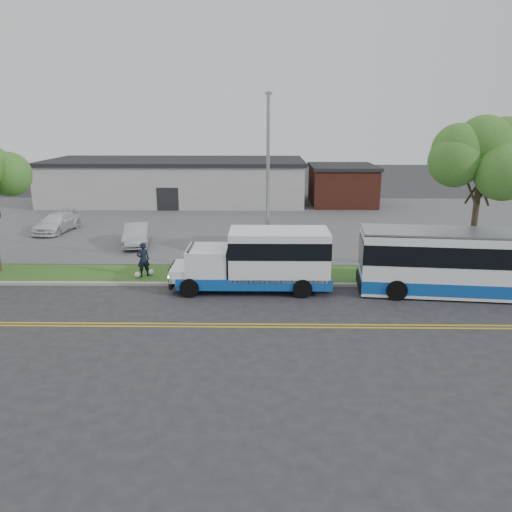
{
  "coord_description": "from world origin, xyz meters",
  "views": [
    {
      "loc": [
        2.77,
        -23.19,
        8.34
      ],
      "look_at": [
        2.41,
        1.07,
        1.6
      ],
      "focal_mm": 35.0,
      "sensor_mm": 36.0,
      "label": 1
    }
  ],
  "objects_px": {
    "pedestrian": "(143,260)",
    "transit_bus": "(480,263)",
    "streetlight_near": "(268,180)",
    "parked_car_a": "(137,234)",
    "parked_car_b": "(57,223)",
    "shuttle_bus": "(263,258)",
    "tree_east": "(482,161)"
  },
  "relations": [
    {
      "from": "parked_car_a",
      "to": "parked_car_b",
      "type": "xyz_separation_m",
      "value": [
        -6.97,
        4.0,
        -0.05
      ]
    },
    {
      "from": "parked_car_a",
      "to": "parked_car_b",
      "type": "bearing_deg",
      "value": 140.9
    },
    {
      "from": "parked_car_b",
      "to": "pedestrian",
      "type": "bearing_deg",
      "value": -43.02
    },
    {
      "from": "shuttle_bus",
      "to": "pedestrian",
      "type": "height_order",
      "value": "shuttle_bus"
    },
    {
      "from": "streetlight_near",
      "to": "transit_bus",
      "type": "xyz_separation_m",
      "value": [
        10.18,
        -2.79,
        -3.64
      ]
    },
    {
      "from": "pedestrian",
      "to": "parked_car_a",
      "type": "height_order",
      "value": "pedestrian"
    },
    {
      "from": "pedestrian",
      "to": "parked_car_b",
      "type": "distance_m",
      "value": 14.08
    },
    {
      "from": "streetlight_near",
      "to": "parked_car_a",
      "type": "relative_size",
      "value": 2.14
    },
    {
      "from": "streetlight_near",
      "to": "shuttle_bus",
      "type": "bearing_deg",
      "value": -96.32
    },
    {
      "from": "streetlight_near",
      "to": "transit_bus",
      "type": "height_order",
      "value": "streetlight_near"
    },
    {
      "from": "pedestrian",
      "to": "transit_bus",
      "type": "bearing_deg",
      "value": 143.49
    },
    {
      "from": "tree_east",
      "to": "parked_car_a",
      "type": "relative_size",
      "value": 1.88
    },
    {
      "from": "parked_car_a",
      "to": "parked_car_b",
      "type": "relative_size",
      "value": 0.94
    },
    {
      "from": "transit_bus",
      "to": "tree_east",
      "type": "bearing_deg",
      "value": 81.18
    },
    {
      "from": "streetlight_near",
      "to": "parked_car_a",
      "type": "height_order",
      "value": "streetlight_near"
    },
    {
      "from": "parked_car_a",
      "to": "parked_car_b",
      "type": "distance_m",
      "value": 8.04
    },
    {
      "from": "tree_east",
      "to": "parked_car_a",
      "type": "distance_m",
      "value": 21.3
    },
    {
      "from": "shuttle_bus",
      "to": "pedestrian",
      "type": "xyz_separation_m",
      "value": [
        -6.4,
        1.71,
        -0.59
      ]
    },
    {
      "from": "transit_bus",
      "to": "streetlight_near",
      "type": "bearing_deg",
      "value": 170.84
    },
    {
      "from": "parked_car_b",
      "to": "shuttle_bus",
      "type": "bearing_deg",
      "value": -31.93
    },
    {
      "from": "shuttle_bus",
      "to": "parked_car_a",
      "type": "xyz_separation_m",
      "value": [
        -8.45,
        8.52,
        -0.79
      ]
    },
    {
      "from": "shuttle_bus",
      "to": "streetlight_near",
      "type": "bearing_deg",
      "value": 83.59
    },
    {
      "from": "shuttle_bus",
      "to": "pedestrian",
      "type": "bearing_deg",
      "value": 164.97
    },
    {
      "from": "shuttle_bus",
      "to": "transit_bus",
      "type": "distance_m",
      "value": 10.44
    },
    {
      "from": "parked_car_a",
      "to": "tree_east",
      "type": "bearing_deg",
      "value": -26.55
    },
    {
      "from": "tree_east",
      "to": "transit_bus",
      "type": "height_order",
      "value": "tree_east"
    },
    {
      "from": "streetlight_near",
      "to": "parked_car_b",
      "type": "height_order",
      "value": "streetlight_near"
    },
    {
      "from": "shuttle_bus",
      "to": "parked_car_b",
      "type": "bearing_deg",
      "value": 140.83
    },
    {
      "from": "transit_bus",
      "to": "parked_car_b",
      "type": "distance_m",
      "value": 29.02
    },
    {
      "from": "streetlight_near",
      "to": "shuttle_bus",
      "type": "xyz_separation_m",
      "value": [
        -0.24,
        -2.13,
        -3.61
      ]
    },
    {
      "from": "tree_east",
      "to": "parked_car_b",
      "type": "xyz_separation_m",
      "value": [
        -26.66,
        10.12,
        -5.42
      ]
    },
    {
      "from": "tree_east",
      "to": "parked_car_a",
      "type": "height_order",
      "value": "tree_east"
    }
  ]
}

